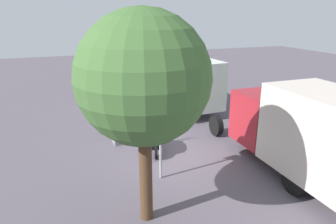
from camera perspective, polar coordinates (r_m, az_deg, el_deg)
The scene contains 8 objects.
ground_plane at distance 11.85m, azimuth 0.97°, elevation -7.92°, with size 60.00×60.00×0.00m, color #514A54.
box_truck_near at distance 10.55m, azimuth 25.17°, elevation -3.34°, with size 7.90×2.25×3.02m.
box_truck_far at distance 17.23m, azimuth 2.51°, elevation 6.00°, with size 7.15×2.54×2.86m.
motorcycle at distance 11.91m, azimuth -2.21°, elevation -5.04°, with size 1.75×0.79×1.20m.
stop_sign at distance 9.43m, azimuth -1.51°, elevation -0.31°, with size 0.71×0.33×3.33m.
street_tree at distance 7.09m, azimuth -4.58°, elevation 6.11°, with size 3.15×3.15×5.33m.
utility_cabinet at distance 12.80m, azimuth -9.19°, elevation -3.43°, with size 0.55×0.45×1.10m, color slate.
bike_rack_hoop at distance 14.17m, azimuth -7.33°, elevation -3.57°, with size 0.85×0.85×0.05m, color #B7B7BC.
Camera 1 is at (-9.90, 3.92, 5.21)m, focal length 33.01 mm.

